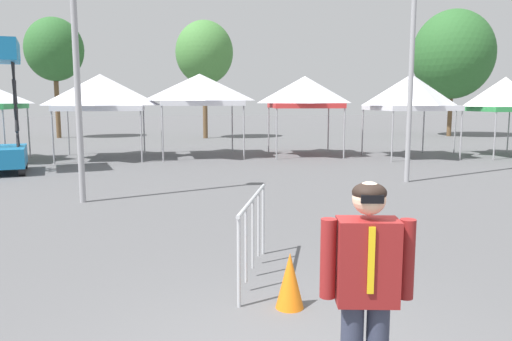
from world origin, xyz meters
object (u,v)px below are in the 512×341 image
(scissor_lift, at_px, (0,134))
(person_foreground, at_px, (366,287))
(canopy_tent_behind_left, at_px, (200,90))
(tree_behind_tents_right, at_px, (453,55))
(canopy_tent_behind_right, at_px, (101,92))
(light_pole_near_lift, at_px, (74,13))
(canopy_tent_far_right, at_px, (505,94))
(canopy_tent_right_of_center, at_px, (411,92))
(tree_behind_tents_left, at_px, (204,53))
(traffic_cone_lot_center, at_px, (290,280))
(tree_behind_tents_center, at_px, (54,50))
(crowd_barrier_near_person, at_px, (253,221))
(canopy_tent_far_left, at_px, (305,92))

(scissor_lift, height_order, person_foreground, scissor_lift)
(canopy_tent_behind_left, distance_m, tree_behind_tents_right, 18.89)
(canopy_tent_behind_right, relative_size, light_pole_near_lift, 0.47)
(canopy_tent_behind_right, height_order, canopy_tent_far_right, canopy_tent_behind_right)
(canopy_tent_behind_left, distance_m, canopy_tent_right_of_center, 8.56)
(canopy_tent_behind_left, relative_size, tree_behind_tents_left, 0.49)
(traffic_cone_lot_center, bearing_deg, scissor_lift, 121.01)
(canopy_tent_behind_right, bearing_deg, tree_behind_tents_left, 66.19)
(canopy_tent_far_right, bearing_deg, tree_behind_tents_right, 71.41)
(light_pole_near_lift, xyz_separation_m, traffic_cone_lot_center, (3.49, -6.44, -3.87))
(canopy_tent_behind_left, xyz_separation_m, person_foreground, (0.62, -17.69, -1.70))
(tree_behind_tents_right, xyz_separation_m, traffic_cone_lot_center, (-15.68, -25.01, -4.83))
(person_foreground, xyz_separation_m, light_pole_near_lift, (-3.59, 8.53, 3.16))
(canopy_tent_right_of_center, distance_m, light_pole_near_lift, 13.84)
(tree_behind_tents_right, relative_size, traffic_cone_lot_center, 12.34)
(canopy_tent_far_right, height_order, traffic_cone_lot_center, canopy_tent_far_right)
(canopy_tent_right_of_center, relative_size, traffic_cone_lot_center, 5.20)
(light_pole_near_lift, bearing_deg, canopy_tent_far_right, 26.25)
(person_foreground, bearing_deg, canopy_tent_right_of_center, 64.26)
(canopy_tent_right_of_center, distance_m, tree_behind_tents_center, 21.26)
(person_foreground, bearing_deg, crowd_barrier_near_person, 96.88)
(crowd_barrier_near_person, bearing_deg, traffic_cone_lot_center, -75.22)
(canopy_tent_behind_left, xyz_separation_m, light_pole_near_lift, (-2.97, -9.16, 1.46))
(canopy_tent_right_of_center, distance_m, person_foreground, 18.06)
(canopy_tent_behind_right, xyz_separation_m, tree_behind_tents_right, (20.08, 9.71, 2.54))
(canopy_tent_behind_right, bearing_deg, canopy_tent_behind_left, 4.50)
(canopy_tent_right_of_center, bearing_deg, tree_behind_tents_left, 124.76)
(canopy_tent_behind_left, bearing_deg, light_pole_near_lift, -107.97)
(canopy_tent_right_of_center, relative_size, crowd_barrier_near_person, 1.65)
(canopy_tent_far_left, height_order, tree_behind_tents_right, tree_behind_tents_right)
(person_foreground, height_order, crowd_barrier_near_person, person_foreground)
(scissor_lift, bearing_deg, canopy_tent_behind_right, 56.03)
(canopy_tent_behind_right, bearing_deg, person_foreground, -75.48)
(scissor_lift, xyz_separation_m, crowd_barrier_near_person, (6.66, -10.48, -0.50))
(canopy_tent_far_right, relative_size, light_pole_near_lift, 0.45)
(canopy_tent_right_of_center, xyz_separation_m, traffic_cone_lot_center, (-7.91, -14.12, -2.30))
(canopy_tent_far_left, distance_m, crowd_barrier_near_person, 14.96)
(tree_behind_tents_center, bearing_deg, canopy_tent_behind_left, -53.63)
(canopy_tent_behind_left, height_order, tree_behind_tents_center, tree_behind_tents_center)
(tree_behind_tents_left, relative_size, crowd_barrier_near_person, 3.45)
(tree_behind_tents_right, bearing_deg, crowd_barrier_near_person, -123.67)
(tree_behind_tents_center, bearing_deg, crowd_barrier_near_person, -71.66)
(crowd_barrier_near_person, bearing_deg, canopy_tent_far_right, 46.68)
(canopy_tent_behind_left, xyz_separation_m, canopy_tent_far_left, (4.33, -0.29, -0.09))
(person_foreground, xyz_separation_m, traffic_cone_lot_center, (-0.10, 2.09, -0.71))
(canopy_tent_behind_right, xyz_separation_m, canopy_tent_right_of_center, (12.32, -1.17, 0.01))
(person_foreground, relative_size, tree_behind_tents_center, 0.25)
(scissor_lift, relative_size, crowd_barrier_near_person, 2.05)
(scissor_lift, xyz_separation_m, tree_behind_tents_center, (-1.92, 15.38, 4.05))
(canopy_tent_far_right, distance_m, person_foreground, 20.14)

